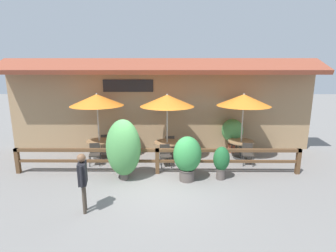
{
  "coord_description": "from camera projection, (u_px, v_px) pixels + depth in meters",
  "views": [
    {
      "loc": [
        0.45,
        -7.98,
        3.83
      ],
      "look_at": [
        0.39,
        1.61,
        1.67
      ],
      "focal_mm": 28.0,
      "sensor_mm": 36.0,
      "label": 1
    }
  ],
  "objects": [
    {
      "name": "chair_far_streetside",
      "position": [
        248.0,
        153.0,
        10.46
      ],
      "size": [
        0.46,
        0.46,
        0.85
      ],
      "rotation": [
        0.0,
        0.0,
        -0.1
      ],
      "color": "#332D28",
      "rests_on": "ground"
    },
    {
      "name": "patio_railing",
      "position": [
        157.0,
        155.0,
        9.5
      ],
      "size": [
        10.4,
        0.14,
        0.95
      ],
      "color": "brown",
      "rests_on": "ground"
    },
    {
      "name": "potted_plant_entrance_palm",
      "position": [
        187.0,
        157.0,
        8.88
      ],
      "size": [
        0.95,
        0.86,
        1.56
      ],
      "color": "#564C47",
      "rests_on": "ground"
    },
    {
      "name": "potted_plant_small_flowering",
      "position": [
        232.0,
        131.0,
        11.85
      ],
      "size": [
        0.97,
        0.87,
        1.55
      ],
      "color": "#9E4C33",
      "rests_on": "ground"
    },
    {
      "name": "dining_table_far",
      "position": [
        241.0,
        144.0,
        11.16
      ],
      "size": [
        1.09,
        1.09,
        0.76
      ],
      "color": "olive",
      "rests_on": "ground"
    },
    {
      "name": "dining_table_near",
      "position": [
        99.0,
        144.0,
        11.2
      ],
      "size": [
        1.09,
        1.09,
        0.76
      ],
      "color": "olive",
      "rests_on": "ground"
    },
    {
      "name": "ground_plane",
      "position": [
        156.0,
        186.0,
        8.63
      ],
      "size": [
        60.0,
        60.0,
        0.0
      ],
      "primitive_type": "plane",
      "color": "slate"
    },
    {
      "name": "chair_middle_wallside",
      "position": [
        169.0,
        143.0,
        11.76
      ],
      "size": [
        0.5,
        0.5,
        0.85
      ],
      "rotation": [
        0.0,
        0.0,
        3.34
      ],
      "color": "#332D28",
      "rests_on": "ground"
    },
    {
      "name": "patio_umbrella_near",
      "position": [
        97.0,
        100.0,
        10.78
      ],
      "size": [
        2.2,
        2.2,
        2.78
      ],
      "color": "#B7B2A8",
      "rests_on": "ground"
    },
    {
      "name": "chair_near_wallside",
      "position": [
        106.0,
        142.0,
        12.0
      ],
      "size": [
        0.51,
        0.51,
        0.85
      ],
      "rotation": [
        0.0,
        0.0,
        3.4
      ],
      "color": "#332D28",
      "rests_on": "ground"
    },
    {
      "name": "chair_middle_streetside",
      "position": [
        165.0,
        154.0,
        10.29
      ],
      "size": [
        0.49,
        0.49,
        0.85
      ],
      "rotation": [
        0.0,
        0.0,
        0.19
      ],
      "color": "#332D28",
      "rests_on": "ground"
    },
    {
      "name": "patio_umbrella_middle",
      "position": [
        167.0,
        101.0,
        10.58
      ],
      "size": [
        2.2,
        2.2,
        2.78
      ],
      "color": "#B7B2A8",
      "rests_on": "ground"
    },
    {
      "name": "building_facade",
      "position": [
        160.0,
        104.0,
        12.16
      ],
      "size": [
        14.28,
        1.49,
        4.23
      ],
      "color": "#997A56",
      "rests_on": "ground"
    },
    {
      "name": "potted_plant_corner_fern",
      "position": [
        221.0,
        161.0,
        9.03
      ],
      "size": [
        0.56,
        0.51,
        1.18
      ],
      "color": "#564C47",
      "rests_on": "ground"
    },
    {
      "name": "potted_plant_tall_tropical",
      "position": [
        123.0,
        148.0,
        8.91
      ],
      "size": [
        1.17,
        1.06,
        2.13
      ],
      "color": "#564C47",
      "rests_on": "ground"
    },
    {
      "name": "chair_far_wallside",
      "position": [
        235.0,
        142.0,
        11.91
      ],
      "size": [
        0.48,
        0.48,
        0.85
      ],
      "rotation": [
        0.0,
        0.0,
        3.29
      ],
      "color": "#332D28",
      "rests_on": "ground"
    },
    {
      "name": "pedestrian",
      "position": [
        83.0,
        175.0,
        6.86
      ],
      "size": [
        0.29,
        0.57,
        1.65
      ],
      "rotation": [
        0.0,
        0.0,
        1.78
      ],
      "color": "#42382D",
      "rests_on": "ground"
    },
    {
      "name": "patio_umbrella_far",
      "position": [
        244.0,
        100.0,
        10.74
      ],
      "size": [
        2.2,
        2.2,
        2.78
      ],
      "color": "#B7B2A8",
      "rests_on": "ground"
    },
    {
      "name": "chair_near_streetside",
      "position": [
        95.0,
        153.0,
        10.46
      ],
      "size": [
        0.49,
        0.49,
        0.85
      ],
      "rotation": [
        0.0,
        0.0,
        0.19
      ],
      "color": "#332D28",
      "rests_on": "ground"
    },
    {
      "name": "dining_table_middle",
      "position": [
        167.0,
        145.0,
        11.0
      ],
      "size": [
        1.09,
        1.09,
        0.76
      ],
      "color": "olive",
      "rests_on": "ground"
    }
  ]
}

